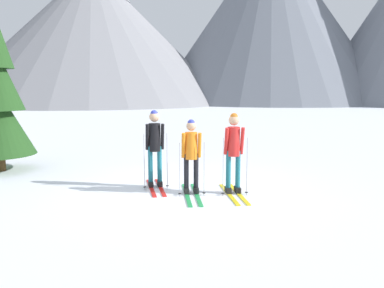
% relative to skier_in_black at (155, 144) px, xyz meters
% --- Properties ---
extents(ground_plane, '(400.00, 400.00, 0.00)m').
position_rel_skier_in_black_xyz_m(ground_plane, '(0.72, -0.27, -1.05)').
color(ground_plane, white).
extents(skier_in_black, '(0.62, 1.62, 1.86)m').
position_rel_skier_in_black_xyz_m(skier_in_black, '(0.00, 0.00, 0.00)').
color(skier_in_black, red).
rests_on(skier_in_black, ground).
extents(skier_in_orange, '(0.61, 1.82, 1.69)m').
position_rel_skier_in_black_xyz_m(skier_in_orange, '(0.86, -0.57, -0.10)').
color(skier_in_orange, green).
rests_on(skier_in_orange, ground).
extents(skier_in_red, '(0.61, 1.71, 1.83)m').
position_rel_skier_in_black_xyz_m(skier_in_red, '(1.81, -0.56, -0.00)').
color(skier_in_red, yellow).
rests_on(skier_in_red, ground).
extents(mountain_ridge_distant, '(110.66, 45.68, 29.25)m').
position_rel_skier_in_black_xyz_m(mountain_ridge_distant, '(5.86, 52.57, 11.70)').
color(mountain_ridge_distant, gray).
rests_on(mountain_ridge_distant, ground).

